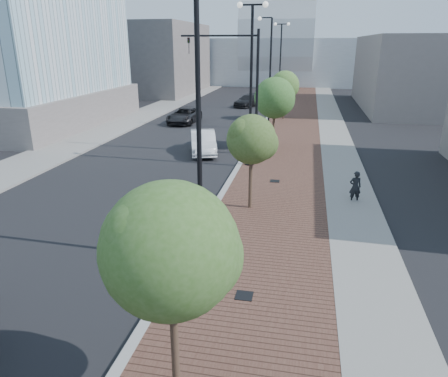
# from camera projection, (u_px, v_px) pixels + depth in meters

# --- Properties ---
(sidewalk) EXTENTS (7.00, 140.00, 0.12)m
(sidewalk) POSITION_uv_depth(u_px,v_px,m) (303.00, 118.00, 41.67)
(sidewalk) COLOR #4C2D23
(sidewalk) RESTS_ON ground
(concrete_strip) EXTENTS (2.40, 140.00, 0.13)m
(concrete_strip) POSITION_uv_depth(u_px,v_px,m) (331.00, 119.00, 41.18)
(concrete_strip) COLOR slate
(concrete_strip) RESTS_ON ground
(curb) EXTENTS (0.30, 140.00, 0.14)m
(curb) POSITION_uv_depth(u_px,v_px,m) (268.00, 117.00, 42.31)
(curb) COLOR gray
(curb) RESTS_ON ground
(west_sidewalk) EXTENTS (4.00, 140.00, 0.12)m
(west_sidewalk) POSITION_uv_depth(u_px,v_px,m) (147.00, 113.00, 44.71)
(west_sidewalk) COLOR slate
(west_sidewalk) RESTS_ON ground
(white_sedan) EXTENTS (2.87, 4.89, 1.52)m
(white_sedan) POSITION_uv_depth(u_px,v_px,m) (203.00, 142.00, 28.45)
(white_sedan) COLOR silver
(white_sedan) RESTS_ON ground
(dark_car_mid) EXTENTS (2.45, 5.10, 1.40)m
(dark_car_mid) POSITION_uv_depth(u_px,v_px,m) (184.00, 116.00, 39.31)
(dark_car_mid) COLOR black
(dark_car_mid) RESTS_ON ground
(dark_car_far) EXTENTS (3.38, 5.08, 1.37)m
(dark_car_far) POSITION_uv_depth(u_px,v_px,m) (248.00, 101.00, 49.72)
(dark_car_far) COLOR black
(dark_car_far) RESTS_ON ground
(pedestrian) EXTENTS (0.63, 0.48, 1.55)m
(pedestrian) POSITION_uv_depth(u_px,v_px,m) (355.00, 187.00, 19.49)
(pedestrian) COLOR black
(pedestrian) RESTS_ON ground
(streetlight_1) EXTENTS (1.44, 0.56, 9.21)m
(streetlight_1) POSITION_uv_depth(u_px,v_px,m) (196.00, 137.00, 13.03)
(streetlight_1) COLOR black
(streetlight_1) RESTS_ON ground
(streetlight_2) EXTENTS (1.72, 0.56, 9.28)m
(streetlight_2) POSITION_uv_depth(u_px,v_px,m) (251.00, 86.00, 23.97)
(streetlight_2) COLOR black
(streetlight_2) RESTS_ON ground
(streetlight_3) EXTENTS (1.44, 0.56, 9.21)m
(streetlight_3) POSITION_uv_depth(u_px,v_px,m) (269.00, 78.00, 35.26)
(streetlight_3) COLOR black
(streetlight_3) RESTS_ON ground
(streetlight_4) EXTENTS (1.72, 0.56, 9.28)m
(streetlight_4) POSITION_uv_depth(u_px,v_px,m) (280.00, 66.00, 46.20)
(streetlight_4) COLOR black
(streetlight_4) RESTS_ON ground
(traffic_mast) EXTENTS (5.09, 0.20, 8.00)m
(traffic_mast) POSITION_uv_depth(u_px,v_px,m) (243.00, 79.00, 26.86)
(traffic_mast) COLOR black
(traffic_mast) RESTS_ON ground
(tree_0) EXTENTS (2.58, 2.56, 4.88)m
(tree_0) POSITION_uv_depth(u_px,v_px,m) (173.00, 250.00, 7.53)
(tree_0) COLOR #382619
(tree_0) RESTS_ON ground
(tree_1) EXTENTS (2.23, 2.15, 4.32)m
(tree_1) POSITION_uv_depth(u_px,v_px,m) (253.00, 140.00, 17.84)
(tree_1) COLOR #382619
(tree_1) RESTS_ON ground
(tree_2) EXTENTS (2.84, 2.84, 4.99)m
(tree_2) POSITION_uv_depth(u_px,v_px,m) (275.00, 98.00, 28.84)
(tree_2) COLOR #382619
(tree_2) RESTS_ON ground
(tree_3) EXTENTS (2.76, 2.76, 4.72)m
(tree_3) POSITION_uv_depth(u_px,v_px,m) (285.00, 85.00, 40.03)
(tree_3) COLOR #382619
(tree_3) RESTS_ON ground
(tower_podium) EXTENTS (19.00, 19.00, 3.00)m
(tower_podium) POSITION_uv_depth(u_px,v_px,m) (3.00, 107.00, 38.85)
(tower_podium) COLOR #67605D
(tower_podium) RESTS_ON ground
(convention_center) EXTENTS (50.00, 30.00, 50.00)m
(convention_center) POSITION_uv_depth(u_px,v_px,m) (281.00, 50.00, 82.41)
(convention_center) COLOR #AFB7BA
(convention_center) RESTS_ON ground
(commercial_block_nw) EXTENTS (14.00, 20.00, 10.00)m
(commercial_block_nw) POSITION_uv_depth(u_px,v_px,m) (150.00, 59.00, 62.90)
(commercial_block_nw) COLOR #5E5754
(commercial_block_nw) RESTS_ON ground
(commercial_block_ne) EXTENTS (12.00, 22.00, 8.00)m
(commercial_block_ne) POSITION_uv_depth(u_px,v_px,m) (418.00, 73.00, 47.34)
(commercial_block_ne) COLOR slate
(commercial_block_ne) RESTS_ON ground
(utility_cover_1) EXTENTS (0.50, 0.50, 0.02)m
(utility_cover_1) POSITION_uv_depth(u_px,v_px,m) (244.00, 296.00, 12.21)
(utility_cover_1) COLOR black
(utility_cover_1) RESTS_ON sidewalk
(utility_cover_2) EXTENTS (0.50, 0.50, 0.02)m
(utility_cover_2) POSITION_uv_depth(u_px,v_px,m) (275.00, 181.00, 22.40)
(utility_cover_2) COLOR black
(utility_cover_2) RESTS_ON sidewalk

